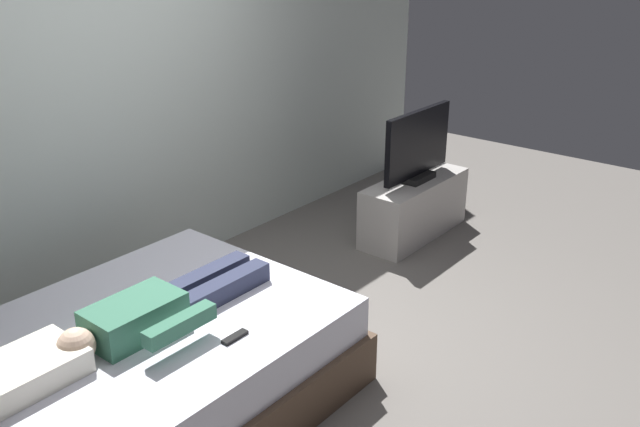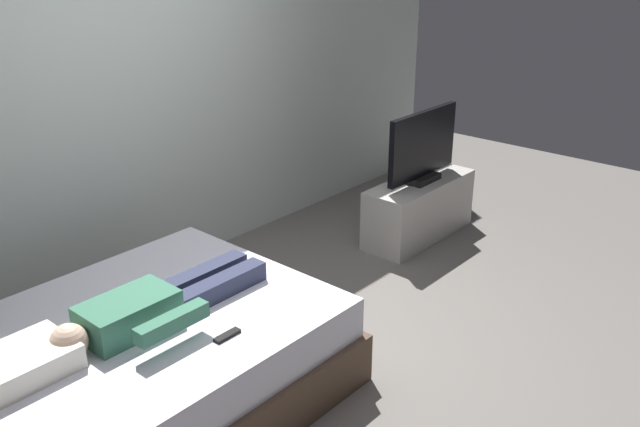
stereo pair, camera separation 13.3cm
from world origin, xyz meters
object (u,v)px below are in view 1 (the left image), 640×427
person (158,310)px  tv_stand (414,208)px  pillow (26,370)px  remote (235,337)px  bed (152,366)px  tv (418,147)px

person → tv_stand: (2.82, 0.20, -0.37)m
pillow → person: (0.68, -0.06, 0.02)m
remote → bed: bearing=111.0°
bed → remote: size_ratio=13.00×
remote → tv: size_ratio=0.17×
remote → tv_stand: size_ratio=0.14×
pillow → person: 0.69m
person → remote: person is taller
bed → person: size_ratio=1.55×
remote → tv: bearing=12.8°
tv_stand → tv: (0.00, 0.00, 0.53)m
pillow → remote: size_ratio=3.20×
person → remote: size_ratio=8.40×
remote → tv_stand: remote is taller
pillow → tv: tv is taller
remote → tv: 2.75m
person → tv_stand: 2.85m
pillow → bed: bearing=0.0°
remote → pillow: bearing=150.6°
bed → tv: bearing=2.7°
bed → tv: size_ratio=2.22×
tv → pillow: bearing=-177.8°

